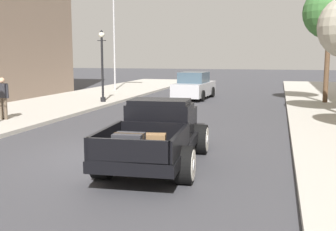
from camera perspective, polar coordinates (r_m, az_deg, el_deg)
The scene contains 7 objects.
ground_plane at distance 11.02m, azimuth -7.06°, elevation -5.66°, with size 140.00×140.00×0.00m, color #3D3D42.
hotrod_truck_black at distance 10.21m, azimuth -1.23°, elevation -2.38°, with size 2.39×5.02×1.58m.
car_background_silver at distance 25.26m, azimuth 3.66°, elevation 4.05°, with size 2.08×4.41×1.65m.
pedestrian_sidewalk_left at distance 17.35m, azimuth -21.97°, elevation 2.56°, with size 0.53×0.22×1.65m.
street_lamp_far at distance 22.52m, azimuth -9.13°, elevation 7.57°, with size 0.50×0.32×3.85m.
flagpole at distance 30.26m, azimuth -7.15°, elevation 14.20°, with size 1.74×0.16×9.16m.
street_tree_third at distance 23.64m, azimuth 21.56°, elevation 13.11°, with size 2.77×2.77×6.11m.
Camera 1 is at (4.06, -9.89, 2.66)m, focal length 43.88 mm.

